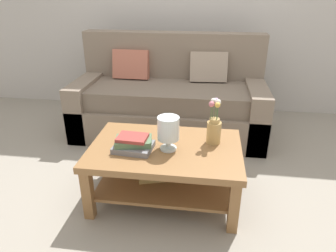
{
  "coord_description": "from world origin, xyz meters",
  "views": [
    {
      "loc": [
        0.29,
        -2.37,
        1.54
      ],
      "look_at": [
        -0.0,
        -0.25,
        0.55
      ],
      "focal_mm": 32.78,
      "sensor_mm": 36.0,
      "label": 1
    }
  ],
  "objects_px": {
    "couch": "(170,100)",
    "coffee_table": "(165,161)",
    "book_stack_main": "(133,143)",
    "glass_hurricane_vase": "(168,130)",
    "flower_pitcher": "(214,127)"
  },
  "relations": [
    {
      "from": "coffee_table",
      "to": "glass_hurricane_vase",
      "type": "height_order",
      "value": "glass_hurricane_vase"
    },
    {
      "from": "glass_hurricane_vase",
      "to": "couch",
      "type": "bearing_deg",
      "value": 97.09
    },
    {
      "from": "glass_hurricane_vase",
      "to": "coffee_table",
      "type": "bearing_deg",
      "value": 132.56
    },
    {
      "from": "coffee_table",
      "to": "flower_pitcher",
      "type": "height_order",
      "value": "flower_pitcher"
    },
    {
      "from": "book_stack_main",
      "to": "glass_hurricane_vase",
      "type": "height_order",
      "value": "glass_hurricane_vase"
    },
    {
      "from": "couch",
      "to": "coffee_table",
      "type": "xyz_separation_m",
      "value": [
        0.12,
        -1.21,
        -0.04
      ]
    },
    {
      "from": "couch",
      "to": "flower_pitcher",
      "type": "height_order",
      "value": "couch"
    },
    {
      "from": "coffee_table",
      "to": "glass_hurricane_vase",
      "type": "distance_m",
      "value": 0.29
    },
    {
      "from": "glass_hurricane_vase",
      "to": "flower_pitcher",
      "type": "bearing_deg",
      "value": 24.85
    },
    {
      "from": "coffee_table",
      "to": "book_stack_main",
      "type": "distance_m",
      "value": 0.29
    },
    {
      "from": "glass_hurricane_vase",
      "to": "flower_pitcher",
      "type": "distance_m",
      "value": 0.36
    },
    {
      "from": "glass_hurricane_vase",
      "to": "flower_pitcher",
      "type": "xyz_separation_m",
      "value": [
        0.32,
        0.15,
        -0.03
      ]
    },
    {
      "from": "coffee_table",
      "to": "flower_pitcher",
      "type": "relative_size",
      "value": 3.21
    },
    {
      "from": "coffee_table",
      "to": "flower_pitcher",
      "type": "xyz_separation_m",
      "value": [
        0.36,
        0.11,
        0.25
      ]
    },
    {
      "from": "book_stack_main",
      "to": "flower_pitcher",
      "type": "bearing_deg",
      "value": 18.11
    }
  ]
}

